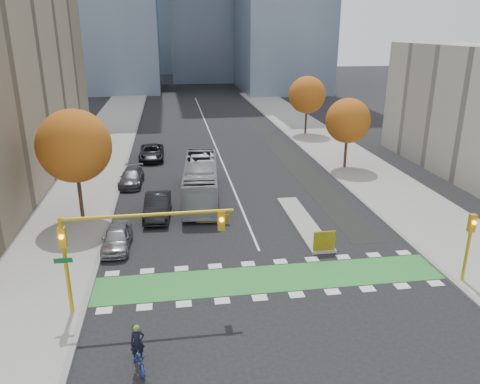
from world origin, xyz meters
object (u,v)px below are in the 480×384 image
object	(u,v)px
traffic_signal_west	(119,237)
parked_car_d	(152,152)
tree_east_far	(307,95)
parked_car_c	(131,177)
traffic_signal_east	(469,238)
hazard_board	(324,241)
parked_car_a	(117,238)
tree_west	(74,146)
tree_east_near	(348,121)
cyclist	(138,354)
parked_car_b	(157,206)
bus	(201,181)

from	to	relation	value
traffic_signal_west	parked_car_d	xyz separation A→B (m)	(0.52, 28.94, -3.26)
tree_east_far	parked_car_c	distance (m)	28.45
tree_east_far	traffic_signal_east	world-z (taller)	tree_east_far
hazard_board	parked_car_a	distance (m)	13.26
tree_west	tree_east_near	distance (m)	26.01
tree_east_near	cyclist	xyz separation A→B (m)	(-19.00, -27.00, -4.15)
parked_car_a	tree_west	bearing A→B (deg)	121.63
hazard_board	parked_car_c	xyz separation A→B (m)	(-12.97, 15.70, -0.10)
cyclist	parked_car_b	bearing A→B (deg)	71.87
parked_car_a	tree_east_far	bearing A→B (deg)	57.05
hazard_board	parked_car_c	bearing A→B (deg)	129.56
tree_west	traffic_signal_east	distance (m)	25.90
tree_east_near	bus	xyz separation A→B (m)	(-15.00, -6.82, -3.28)
traffic_signal_east	parked_car_c	world-z (taller)	traffic_signal_east
cyclist	parked_car_b	distance (m)	16.82
hazard_board	tree_east_far	xyz separation A→B (m)	(8.50, 33.80, 4.44)
tree_east_far	cyclist	xyz separation A→B (m)	(-19.50, -43.00, -4.53)
tree_west	cyclist	size ratio (longest dim) A/B	3.84
parked_car_c	tree_east_far	bearing A→B (deg)	43.51
hazard_board	tree_east_far	bearing A→B (deg)	75.88
tree_east_far	bus	size ratio (longest dim) A/B	0.67
cyclist	parked_car_c	bearing A→B (deg)	78.10
tree_west	parked_car_a	size ratio (longest dim) A/B	1.91
tree_west	tree_east_near	bearing A→B (deg)	22.62
parked_car_b	traffic_signal_west	bearing A→B (deg)	-93.32
traffic_signal_west	traffic_signal_east	world-z (taller)	traffic_signal_west
cyclist	tree_west	bearing A→B (deg)	89.96
hazard_board	cyclist	distance (m)	14.34
hazard_board	parked_car_b	bearing A→B (deg)	144.09
tree_east_near	parked_car_a	distance (m)	26.25
parked_car_b	traffic_signal_east	bearing A→B (deg)	-32.61
hazard_board	parked_car_a	bearing A→B (deg)	168.67
tree_east_far	parked_car_d	xyz separation A→B (m)	(-19.91, -9.57, -4.47)
tree_west	tree_east_near	size ratio (longest dim) A/B	1.16
traffic_signal_east	parked_car_d	world-z (taller)	traffic_signal_east
tree_west	traffic_signal_west	distance (m)	13.25
parked_car_c	parked_car_a	bearing A→B (deg)	-86.74
bus	traffic_signal_east	bearing A→B (deg)	-44.50
hazard_board	bus	world-z (taller)	bus
traffic_signal_west	parked_car_d	world-z (taller)	traffic_signal_west
traffic_signal_west	cyclist	xyz separation A→B (m)	(0.93, -4.49, -3.32)
traffic_signal_west	parked_car_b	xyz separation A→B (m)	(1.43, 12.32, -3.19)
hazard_board	bus	size ratio (longest dim) A/B	0.12
hazard_board	traffic_signal_west	world-z (taller)	traffic_signal_west
tree_east_near	tree_east_far	xyz separation A→B (m)	(0.50, 16.00, 0.38)
parked_car_d	cyclist	bearing A→B (deg)	-89.13
tree_west	cyclist	bearing A→B (deg)	-73.61
bus	parked_car_a	xyz separation A→B (m)	(-6.00, -8.37, -0.85)
traffic_signal_west	bus	xyz separation A→B (m)	(4.93, 15.69, -2.45)
tree_east_near	parked_car_d	world-z (taller)	tree_east_near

